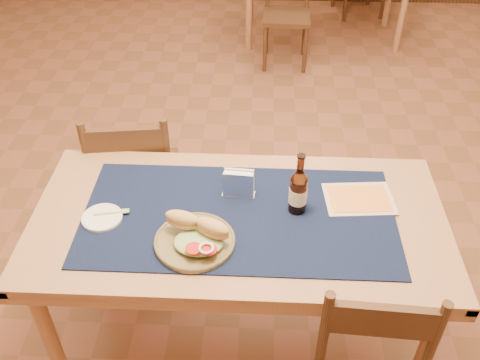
{
  "coord_description": "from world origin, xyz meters",
  "views": [
    {
      "loc": [
        0.07,
        -2.3,
        2.16
      ],
      "look_at": [
        0.0,
        -0.7,
        0.85
      ],
      "focal_mm": 40.0,
      "sensor_mm": 36.0,
      "label": 1
    }
  ],
  "objects_px": {
    "chair_main_far": "(136,178)",
    "sandwich_plate": "(196,238)",
    "main_table": "(239,232)",
    "napkin_holder": "(238,184)",
    "beer_bottle": "(298,191)"
  },
  "relations": [
    {
      "from": "main_table",
      "to": "beer_bottle",
      "type": "xyz_separation_m",
      "value": [
        0.22,
        0.04,
        0.19
      ]
    },
    {
      "from": "main_table",
      "to": "sandwich_plate",
      "type": "height_order",
      "value": "sandwich_plate"
    },
    {
      "from": "chair_main_far",
      "to": "beer_bottle",
      "type": "relative_size",
      "value": 3.42
    },
    {
      "from": "chair_main_far",
      "to": "sandwich_plate",
      "type": "distance_m",
      "value": 0.88
    },
    {
      "from": "chair_main_far",
      "to": "sandwich_plate",
      "type": "xyz_separation_m",
      "value": [
        0.4,
        -0.71,
        0.32
      ]
    },
    {
      "from": "sandwich_plate",
      "to": "beer_bottle",
      "type": "bearing_deg",
      "value": 28.32
    },
    {
      "from": "chair_main_far",
      "to": "sandwich_plate",
      "type": "relative_size",
      "value": 3.05
    },
    {
      "from": "sandwich_plate",
      "to": "beer_bottle",
      "type": "xyz_separation_m",
      "value": [
        0.37,
        0.2,
        0.07
      ]
    },
    {
      "from": "main_table",
      "to": "sandwich_plate",
      "type": "bearing_deg",
      "value": -132.98
    },
    {
      "from": "main_table",
      "to": "napkin_holder",
      "type": "bearing_deg",
      "value": 93.29
    },
    {
      "from": "beer_bottle",
      "to": "main_table",
      "type": "bearing_deg",
      "value": -169.2
    },
    {
      "from": "main_table",
      "to": "chair_main_far",
      "type": "bearing_deg",
      "value": 134.29
    },
    {
      "from": "sandwich_plate",
      "to": "napkin_holder",
      "type": "relative_size",
      "value": 2.2
    },
    {
      "from": "beer_bottle",
      "to": "napkin_holder",
      "type": "xyz_separation_m",
      "value": [
        -0.23,
        0.08,
        -0.04
      ]
    },
    {
      "from": "sandwich_plate",
      "to": "chair_main_far",
      "type": "bearing_deg",
      "value": 119.19
    }
  ]
}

